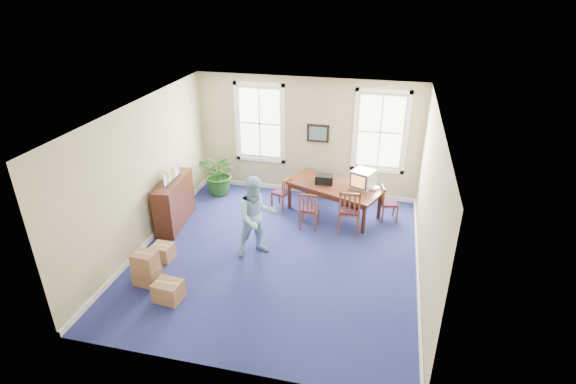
% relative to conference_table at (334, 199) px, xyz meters
% --- Properties ---
extents(floor, '(6.50, 6.50, 0.00)m').
position_rel_conference_table_xyz_m(floor, '(-0.92, -2.15, -0.40)').
color(floor, navy).
rests_on(floor, ground).
extents(ceiling, '(6.50, 6.50, 0.00)m').
position_rel_conference_table_xyz_m(ceiling, '(-0.92, -2.15, 2.80)').
color(ceiling, white).
rests_on(ceiling, ground).
extents(wall_back, '(6.50, 0.00, 6.50)m').
position_rel_conference_table_xyz_m(wall_back, '(-0.92, 1.10, 1.20)').
color(wall_back, tan).
rests_on(wall_back, ground).
extents(wall_front, '(6.50, 0.00, 6.50)m').
position_rel_conference_table_xyz_m(wall_front, '(-0.92, -5.40, 1.20)').
color(wall_front, tan).
rests_on(wall_front, ground).
extents(wall_left, '(0.00, 6.50, 6.50)m').
position_rel_conference_table_xyz_m(wall_left, '(-3.92, -2.15, 1.20)').
color(wall_left, tan).
rests_on(wall_left, ground).
extents(wall_right, '(0.00, 6.50, 6.50)m').
position_rel_conference_table_xyz_m(wall_right, '(2.08, -2.15, 1.20)').
color(wall_right, tan).
rests_on(wall_right, ground).
extents(baseboard_back, '(6.00, 0.04, 0.12)m').
position_rel_conference_table_xyz_m(baseboard_back, '(-0.92, 1.07, -0.34)').
color(baseboard_back, white).
rests_on(baseboard_back, ground).
extents(baseboard_left, '(0.04, 6.50, 0.12)m').
position_rel_conference_table_xyz_m(baseboard_left, '(-3.89, -2.15, -0.34)').
color(baseboard_left, white).
rests_on(baseboard_left, ground).
extents(baseboard_right, '(0.04, 6.50, 0.12)m').
position_rel_conference_table_xyz_m(baseboard_right, '(2.05, -2.15, -0.34)').
color(baseboard_right, white).
rests_on(baseboard_right, ground).
extents(window_left, '(1.40, 0.12, 2.20)m').
position_rel_conference_table_xyz_m(window_left, '(-2.22, 1.08, 1.50)').
color(window_left, white).
rests_on(window_left, ground).
extents(window_right, '(1.40, 0.12, 2.20)m').
position_rel_conference_table_xyz_m(window_right, '(0.98, 1.08, 1.50)').
color(window_right, white).
rests_on(window_right, ground).
extents(wall_picture, '(0.58, 0.06, 0.48)m').
position_rel_conference_table_xyz_m(wall_picture, '(-0.62, 1.05, 1.35)').
color(wall_picture, black).
rests_on(wall_picture, ground).
extents(conference_table, '(2.55, 1.85, 0.79)m').
position_rel_conference_table_xyz_m(conference_table, '(0.00, 0.00, 0.00)').
color(conference_table, '#462013').
rests_on(conference_table, ground).
extents(crt_tv, '(0.66, 0.69, 0.44)m').
position_rel_conference_table_xyz_m(crt_tv, '(0.69, 0.05, 0.62)').
color(crt_tv, '#B7B7BC').
rests_on(crt_tv, conference_table).
extents(game_console, '(0.23, 0.25, 0.05)m').
position_rel_conference_table_xyz_m(game_console, '(1.00, 0.00, 0.42)').
color(game_console, white).
rests_on(game_console, conference_table).
extents(equipment_bag, '(0.46, 0.31, 0.22)m').
position_rel_conference_table_xyz_m(equipment_bag, '(-0.26, 0.05, 0.51)').
color(equipment_bag, black).
rests_on(equipment_bag, conference_table).
extents(chair_near_left, '(0.44, 0.44, 0.96)m').
position_rel_conference_table_xyz_m(chair_near_left, '(-0.48, -0.79, 0.08)').
color(chair_near_left, brown).
rests_on(chair_near_left, ground).
extents(chair_near_right, '(0.54, 0.54, 1.12)m').
position_rel_conference_table_xyz_m(chair_near_right, '(0.48, -0.79, 0.16)').
color(chair_near_right, brown).
rests_on(chair_near_right, ground).
extents(chair_end_left, '(0.51, 0.51, 0.89)m').
position_rel_conference_table_xyz_m(chair_end_left, '(-1.37, 0.00, 0.05)').
color(chair_end_left, brown).
rests_on(chair_end_left, ground).
extents(chair_end_right, '(0.50, 0.50, 0.91)m').
position_rel_conference_table_xyz_m(chair_end_right, '(1.37, 0.00, 0.06)').
color(chair_end_right, brown).
rests_on(chair_end_right, ground).
extents(man, '(1.12, 1.06, 1.81)m').
position_rel_conference_table_xyz_m(man, '(-1.36, -2.18, 0.51)').
color(man, '#8CB7D9').
rests_on(man, ground).
extents(credenza, '(0.60, 1.61, 1.23)m').
position_rel_conference_table_xyz_m(credenza, '(-3.67, -1.40, 0.22)').
color(credenza, '#462013').
rests_on(credenza, ground).
extents(brochure_rack, '(0.30, 0.71, 0.31)m').
position_rel_conference_table_xyz_m(brochure_rack, '(-3.65, -1.40, 0.99)').
color(brochure_rack, '#99999E').
rests_on(brochure_rack, credenza).
extents(potted_plant, '(1.33, 1.24, 1.20)m').
position_rel_conference_table_xyz_m(potted_plant, '(-3.19, 0.42, 0.21)').
color(potted_plant, '#1D4F18').
rests_on(potted_plant, ground).
extents(cardboard_boxes, '(1.45, 1.45, 0.73)m').
position_rel_conference_table_xyz_m(cardboard_boxes, '(-2.99, -3.60, -0.03)').
color(cardboard_boxes, '#9D6947').
rests_on(cardboard_boxes, ground).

